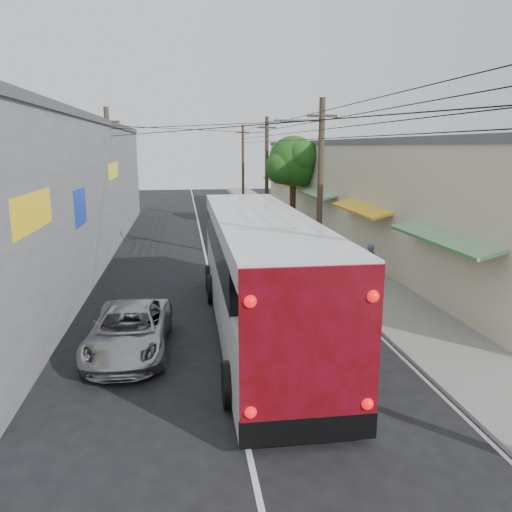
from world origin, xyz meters
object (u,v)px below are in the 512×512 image
Objects in this scene: parked_car_far at (244,211)px; pedestrian_near at (334,259)px; parked_suv at (293,256)px; jeepney at (130,330)px; parked_car_mid at (271,224)px; pedestrian_far at (369,262)px; coach_bus at (259,272)px.

pedestrian_near is at bearing -86.14° from parked_car_far.
pedestrian_near is at bearing -48.32° from parked_suv.
jeepney is 10.94m from parked_suv.
jeepney is 1.02× the size of parked_car_mid.
parked_car_mid is (7.37, 18.18, 0.13)m from jeepney.
parked_car_far is at bearing 95.26° from parked_suv.
pedestrian_near is (0.80, -11.47, 0.19)m from parked_car_mid.
pedestrian_far is (1.45, -0.42, -0.08)m from pedestrian_near.
jeepney is at bearing 35.32° from pedestrian_near.
pedestrian_near is (4.20, 5.53, -0.98)m from coach_bus.
parked_car_mid is (3.40, 17.00, -1.18)m from coach_bus.
pedestrian_far is (5.64, 5.10, -1.06)m from coach_bus.
pedestrian_far is at bearing -82.16° from parked_car_far.
coach_bus is 3.36× the size of parked_car_far.
parked_car_mid is at bearing -85.19° from parked_car_far.
parked_car_far is at bearing 78.30° from jeepney.
parked_car_far is at bearing -64.52° from pedestrian_far.
coach_bus is at bearing 18.84° from jeepney.
coach_bus reaches higher than pedestrian_near.
pedestrian_far reaches higher than parked_car_far.
coach_bus is 17.38m from parked_car_mid.
coach_bus is 2.83× the size of parked_car_mid.
parked_suv is 3.32× the size of pedestrian_far.
pedestrian_near is at bearing -79.57° from parked_car_mid.
parked_car_mid is at bearing -62.48° from pedestrian_far.
pedestrian_far is at bearing 159.60° from pedestrian_near.
parked_suv is at bearing -87.45° from parked_car_mid.
coach_bus is at bearing -96.72° from parked_car_far.
parked_car_far is at bearing 84.50° from coach_bus.
pedestrian_near is at bearing 53.17° from coach_bus.
parked_suv is 2.42m from pedestrian_near.
coach_bus is 25.30m from parked_car_far.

